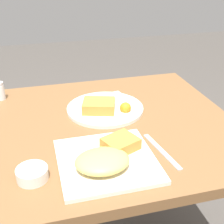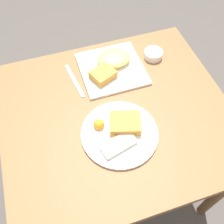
{
  "view_description": "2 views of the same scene",
  "coord_description": "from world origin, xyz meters",
  "px_view_note": "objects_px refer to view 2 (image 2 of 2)",
  "views": [
    {
      "loc": [
        -0.24,
        -0.98,
        1.29
      ],
      "look_at": [
        0.03,
        0.04,
        0.75
      ],
      "focal_mm": 50.0,
      "sensor_mm": 36.0,
      "label": 1
    },
    {
      "loc": [
        0.21,
        0.58,
        1.63
      ],
      "look_at": [
        0.03,
        0.03,
        0.78
      ],
      "focal_mm": 42.0,
      "sensor_mm": 36.0,
      "label": 2
    }
  ],
  "objects_px": {
    "plate_oval_far": "(120,132)",
    "plate_square_near": "(111,65)",
    "butter_knife": "(75,81)",
    "sauce_ramekin": "(153,54)"
  },
  "relations": [
    {
      "from": "sauce_ramekin",
      "to": "butter_knife",
      "type": "distance_m",
      "value": 0.4
    },
    {
      "from": "butter_knife",
      "to": "plate_oval_far",
      "type": "bearing_deg",
      "value": 9.89
    },
    {
      "from": "plate_oval_far",
      "to": "butter_knife",
      "type": "distance_m",
      "value": 0.34
    },
    {
      "from": "plate_oval_far",
      "to": "sauce_ramekin",
      "type": "bearing_deg",
      "value": -129.5
    },
    {
      "from": "plate_oval_far",
      "to": "butter_knife",
      "type": "xyz_separation_m",
      "value": [
        0.11,
        -0.32,
        -0.01
      ]
    },
    {
      "from": "plate_square_near",
      "to": "sauce_ramekin",
      "type": "xyz_separation_m",
      "value": [
        -0.22,
        -0.01,
        -0.0
      ]
    },
    {
      "from": "plate_oval_far",
      "to": "butter_knife",
      "type": "height_order",
      "value": "plate_oval_far"
    },
    {
      "from": "butter_knife",
      "to": "sauce_ramekin",
      "type": "bearing_deg",
      "value": 86.23
    },
    {
      "from": "plate_square_near",
      "to": "butter_knife",
      "type": "height_order",
      "value": "plate_square_near"
    },
    {
      "from": "plate_oval_far",
      "to": "plate_square_near",
      "type": "bearing_deg",
      "value": -102.54
    }
  ]
}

